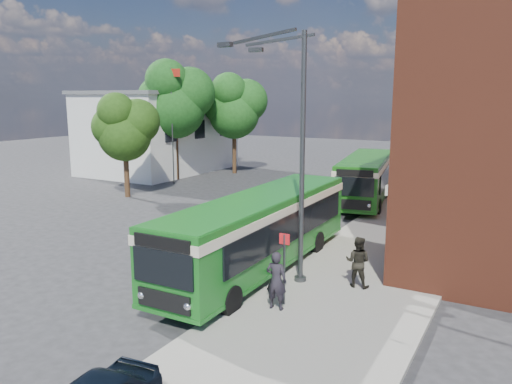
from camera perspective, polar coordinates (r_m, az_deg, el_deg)
The scene contains 14 objects.
ground at distance 22.81m, azimuth -4.92°, elevation -6.56°, with size 120.00×120.00×0.00m, color #272729.
pavement at distance 27.36m, azimuth 17.18°, elevation -3.90°, with size 6.00×48.00×0.15m, color gray.
kerb_line at distance 28.12m, azimuth 11.09°, elevation -3.36°, with size 0.12×48.00×0.01m, color beige.
white_building at distance 47.12m, azimuth -10.98°, elevation 6.81°, with size 9.40×13.40×7.30m.
flagpole at distance 39.68m, azimuth -9.52°, elevation 7.99°, with size 0.95×0.10×9.00m.
street_lamp at distance 17.75m, azimuth 4.25°, elevation 4.30°, with size 2.96×2.38×9.00m.
bus_stop_sign at distance 16.20m, azimuth 3.24°, elevation -8.25°, with size 0.35×0.08×2.52m.
bus_front at distance 19.53m, azimuth 0.48°, elevation -3.91°, with size 2.70×12.06×3.02m.
bus_rear at distance 32.97m, azimuth 12.47°, elevation 1.90°, with size 4.30×10.79×3.02m.
pedestrian_a at distance 16.00m, azimuth 2.32°, elevation -10.06°, with size 0.69×0.45×1.89m, color black.
pedestrian_b at distance 18.15m, azimuth 11.55°, elevation -7.81°, with size 0.89×0.69×1.83m, color black.
tree_left at distance 34.92m, azimuth -14.81°, elevation 7.21°, with size 4.21×4.00×7.10m.
tree_mid at distance 41.68m, azimuth -9.25°, elevation 10.46°, with size 5.79×5.50×9.77m.
tree_right at distance 44.61m, azimuth -2.50°, elevation 9.83°, with size 5.26×5.00×8.89m.
Camera 1 is at (12.25, -18.00, 6.80)m, focal length 35.00 mm.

